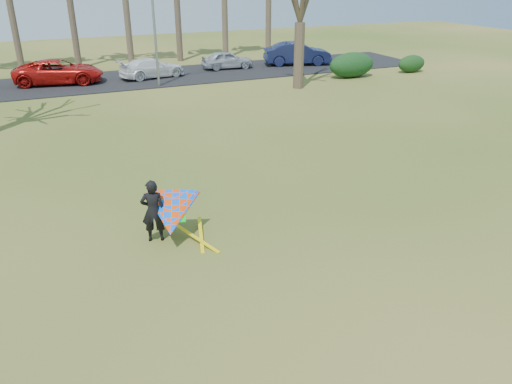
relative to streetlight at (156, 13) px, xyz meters
name	(u,v)px	position (x,y,z in m)	size (l,w,h in m)	color
ground	(287,259)	(-2.16, -22.00, -4.46)	(100.00, 100.00, 0.00)	#2B5412
parking_strip	(120,80)	(-2.16, 3.00, -4.43)	(46.00, 7.00, 0.06)	black
streetlight	(156,13)	(0.00, 0.00, 0.00)	(2.28, 0.18, 8.00)	gray
hedge_near	(352,65)	(12.85, -2.49, -3.60)	(3.44, 1.56, 1.72)	#133416
hedge_far	(411,64)	(17.94, -2.67, -3.85)	(2.23, 1.05, 1.24)	#133414
car_2	(59,72)	(-5.93, 3.28, -3.63)	(2.55, 5.54, 1.54)	#B4120E
car_3	(152,68)	(0.09, 2.83, -3.75)	(1.83, 4.50, 1.31)	white
car_4	(227,60)	(6.04, 3.90, -3.76)	(1.52, 3.79, 1.29)	#AAAFB9
car_5	(297,54)	(11.65, 3.25, -3.55)	(1.80, 5.17, 1.70)	#161D43
kite_flyer	(169,213)	(-4.68, -19.83, -3.61)	(2.13, 2.39, 2.02)	black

